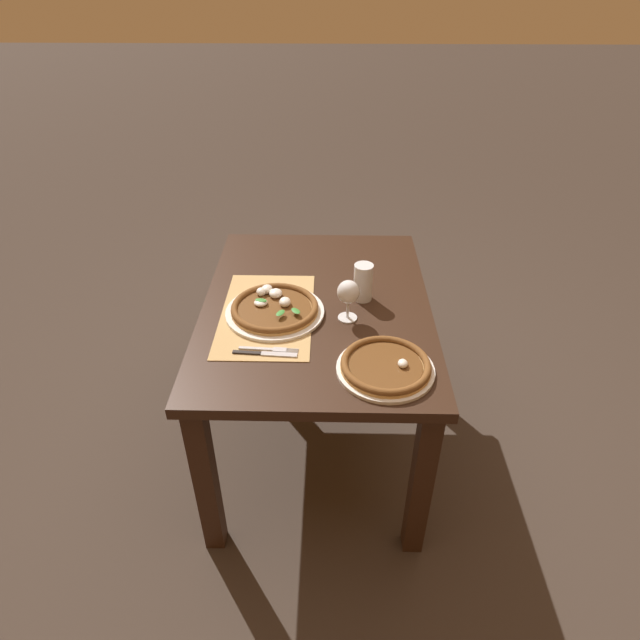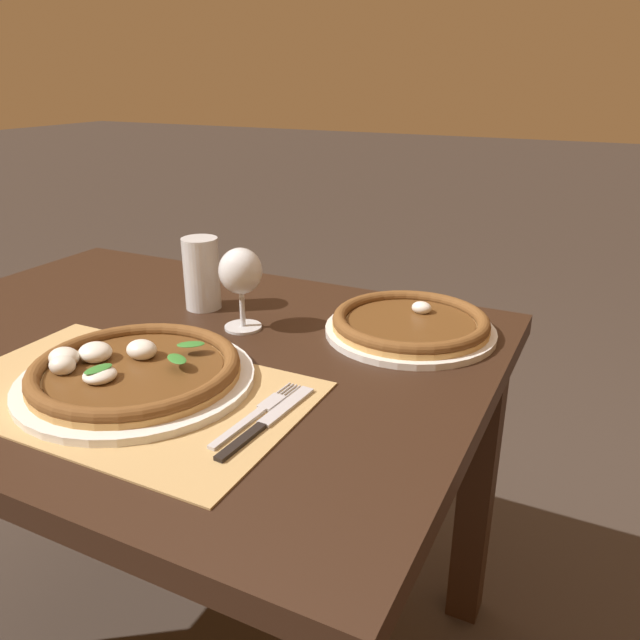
{
  "view_description": "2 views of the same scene",
  "coord_description": "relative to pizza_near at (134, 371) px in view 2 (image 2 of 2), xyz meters",
  "views": [
    {
      "loc": [
        1.69,
        0.05,
        1.84
      ],
      "look_at": [
        0.25,
        0.02,
        0.84
      ],
      "focal_mm": 30.0,
      "sensor_mm": 36.0,
      "label": 1
    },
    {
      "loc": [
        0.71,
        -0.79,
        1.19
      ],
      "look_at": [
        0.3,
        0.04,
        0.82
      ],
      "focal_mm": 35.0,
      "sensor_mm": 36.0,
      "label": 2
    }
  ],
  "objects": [
    {
      "name": "wine_glass",
      "position": [
        0.03,
        0.27,
        0.08
      ],
      "size": [
        0.08,
        0.08,
        0.16
      ],
      "color": "silver",
      "rests_on": "dining_table"
    },
    {
      "name": "fork",
      "position": [
        0.22,
        0.0,
        -0.02
      ],
      "size": [
        0.03,
        0.2,
        0.0
      ],
      "color": "#B7B7BC",
      "rests_on": "paper_placemat"
    },
    {
      "name": "dining_table",
      "position": [
        -0.07,
        0.15,
        -0.14
      ],
      "size": [
        1.15,
        0.85,
        0.74
      ],
      "color": "black",
      "rests_on": "ground"
    },
    {
      "name": "knife",
      "position": [
        0.24,
        -0.01,
        -0.02
      ],
      "size": [
        0.03,
        0.22,
        0.01
      ],
      "color": "black",
      "rests_on": "paper_placemat"
    },
    {
      "name": "pizza_near",
      "position": [
        0.0,
        0.0,
        0.0
      ],
      "size": [
        0.36,
        0.36,
        0.05
      ],
      "color": "silver",
      "rests_on": "paper_placemat"
    },
    {
      "name": "paper_placemat",
      "position": [
        0.01,
        -0.03,
        -0.02
      ],
      "size": [
        0.55,
        0.33,
        0.0
      ],
      "primitive_type": "cube",
      "color": "tan",
      "rests_on": "dining_table"
    },
    {
      "name": "pizza_far",
      "position": [
        0.32,
        0.38,
        -0.0
      ],
      "size": [
        0.31,
        0.31,
        0.05
      ],
      "color": "silver",
      "rests_on": "dining_table"
    },
    {
      "name": "pint_glass",
      "position": [
        -0.11,
        0.32,
        0.05
      ],
      "size": [
        0.07,
        0.07,
        0.15
      ],
      "color": "silver",
      "rests_on": "dining_table"
    }
  ]
}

